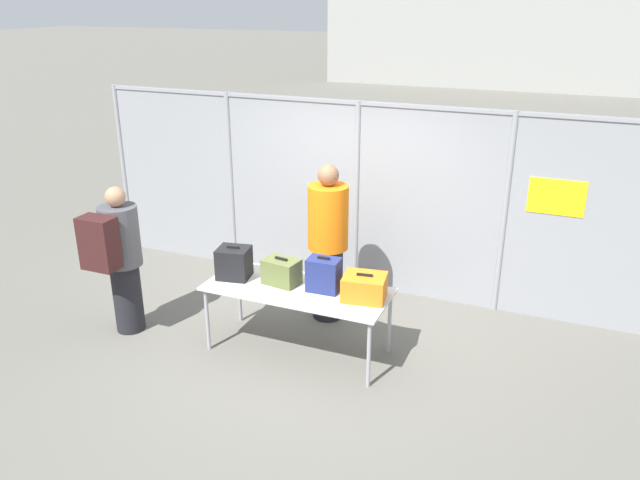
% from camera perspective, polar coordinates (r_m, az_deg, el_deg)
% --- Properties ---
extents(ground_plane, '(120.00, 120.00, 0.00)m').
position_cam_1_polar(ground_plane, '(6.75, -2.06, -10.11)').
color(ground_plane, '#605E56').
extents(fence_section, '(7.23, 0.07, 2.39)m').
position_cam_1_polar(fence_section, '(7.76, 3.48, 4.24)').
color(fence_section, gray).
rests_on(fence_section, ground_plane).
extents(inspection_table, '(1.91, 0.80, 0.74)m').
position_cam_1_polar(inspection_table, '(6.43, -2.06, -4.84)').
color(inspection_table, silver).
rests_on(inspection_table, ground_plane).
extents(suitcase_black, '(0.38, 0.34, 0.35)m').
position_cam_1_polar(suitcase_black, '(6.65, -7.87, -2.07)').
color(suitcase_black, black).
rests_on(suitcase_black, inspection_table).
extents(suitcase_olive, '(0.39, 0.30, 0.29)m').
position_cam_1_polar(suitcase_olive, '(6.47, -3.54, -2.90)').
color(suitcase_olive, '#566033').
rests_on(suitcase_olive, inspection_table).
extents(suitcase_navy, '(0.33, 0.23, 0.37)m').
position_cam_1_polar(suitcase_navy, '(6.29, 0.34, -3.20)').
color(suitcase_navy, navy).
rests_on(suitcase_navy, inspection_table).
extents(suitcase_orange, '(0.46, 0.41, 0.27)m').
position_cam_1_polar(suitcase_orange, '(6.16, 4.08, -4.33)').
color(suitcase_orange, orange).
rests_on(suitcase_orange, inspection_table).
extents(traveler_hooded, '(0.42, 0.64, 1.68)m').
position_cam_1_polar(traveler_hooded, '(7.05, -17.93, -1.37)').
color(traveler_hooded, black).
rests_on(traveler_hooded, ground_plane).
extents(security_worker_near, '(0.46, 0.46, 1.84)m').
position_cam_1_polar(security_worker_near, '(7.03, 0.74, -0.12)').
color(security_worker_near, black).
rests_on(security_worker_near, ground_plane).
extents(utility_trailer, '(3.78, 2.12, 0.65)m').
position_cam_1_polar(utility_trailer, '(9.97, 21.04, 1.55)').
color(utility_trailer, '#B2B2B7').
rests_on(utility_trailer, ground_plane).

